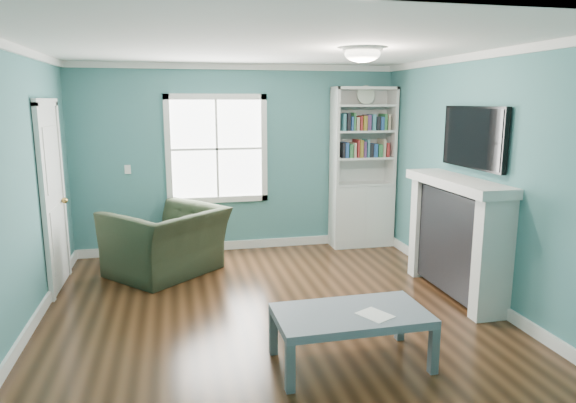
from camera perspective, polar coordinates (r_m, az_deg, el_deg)
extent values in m
plane|color=black|center=(5.18, -1.71, -12.80)|extent=(5.00, 5.00, 0.00)
plane|color=teal|center=(7.26, -5.51, 4.70)|extent=(4.50, 0.00, 4.50)
plane|color=teal|center=(2.46, 9.24, -7.96)|extent=(4.50, 0.00, 4.50)
plane|color=teal|center=(4.92, -28.50, 0.38)|extent=(0.00, 5.00, 5.00)
plane|color=teal|center=(5.67, 21.16, 2.23)|extent=(0.00, 5.00, 5.00)
plane|color=white|center=(4.77, -1.90, 17.11)|extent=(5.00, 5.00, 0.00)
cube|color=white|center=(7.48, -5.32, -4.79)|extent=(4.50, 0.03, 0.12)
cube|color=white|center=(5.26, -27.07, -13.00)|extent=(0.03, 5.00, 0.12)
cube|color=white|center=(5.96, 20.20, -9.62)|extent=(0.03, 5.00, 0.12)
cube|color=white|center=(7.21, -5.68, 14.69)|extent=(4.50, 0.04, 0.08)
cube|color=white|center=(5.62, 21.90, 15.01)|extent=(0.04, 5.00, 0.08)
cube|color=white|center=(7.21, -7.91, 5.80)|extent=(1.24, 0.01, 1.34)
cube|color=white|center=(7.17, -13.18, 5.59)|extent=(0.08, 0.06, 1.50)
cube|color=white|center=(7.27, -2.68, 5.95)|extent=(0.08, 0.06, 1.50)
cube|color=white|center=(7.29, -7.75, 0.23)|extent=(1.40, 0.06, 0.08)
cube|color=white|center=(7.16, -8.05, 11.46)|extent=(1.40, 0.06, 0.08)
cube|color=white|center=(7.19, -7.90, 5.79)|extent=(1.24, 0.03, 0.03)
cube|color=white|center=(7.19, -7.90, 5.79)|extent=(0.03, 0.03, 1.34)
cube|color=silver|center=(7.62, 8.13, -1.53)|extent=(0.90, 0.35, 0.90)
cube|color=silver|center=(7.32, 5.20, 7.12)|extent=(0.04, 0.35, 1.40)
cube|color=silver|center=(7.62, 11.42, 7.11)|extent=(0.04, 0.35, 1.40)
cube|color=silver|center=(7.61, 7.93, 7.21)|extent=(0.90, 0.02, 1.40)
cube|color=silver|center=(7.44, 8.52, 12.35)|extent=(0.90, 0.35, 0.04)
cube|color=silver|center=(7.53, 8.23, 1.96)|extent=(0.84, 0.33, 0.03)
cube|color=silver|center=(7.48, 8.31, 4.83)|extent=(0.84, 0.33, 0.03)
cube|color=silver|center=(7.45, 8.39, 7.74)|extent=(0.84, 0.33, 0.03)
cube|color=silver|center=(7.44, 8.47, 10.50)|extent=(0.84, 0.33, 0.03)
cube|color=black|center=(7.45, 8.39, 5.77)|extent=(0.70, 0.25, 0.22)
cube|color=#264C8C|center=(7.43, 8.47, 8.69)|extent=(0.70, 0.25, 0.22)
cylinder|color=beige|center=(7.40, 8.64, 11.62)|extent=(0.26, 0.06, 0.26)
cube|color=black|center=(5.89, 18.31, -4.24)|extent=(0.30, 1.20, 1.10)
cube|color=black|center=(5.93, 18.03, -6.12)|extent=(0.22, 0.65, 0.70)
cube|color=silver|center=(5.34, 21.80, -6.04)|extent=(0.36, 0.16, 1.20)
cube|color=silver|center=(6.44, 15.13, -2.77)|extent=(0.36, 0.16, 1.20)
cube|color=silver|center=(5.74, 18.36, 2.00)|extent=(0.44, 1.58, 0.10)
cube|color=black|center=(5.77, 19.94, 6.70)|extent=(0.06, 1.10, 0.65)
cube|color=silver|center=(6.30, -24.66, 0.24)|extent=(0.04, 0.80, 2.05)
cube|color=white|center=(5.86, -25.45, -0.56)|extent=(0.05, 0.08, 2.13)
cube|color=white|center=(6.73, -23.80, 0.95)|extent=(0.05, 0.08, 2.13)
cube|color=white|center=(6.20, -25.36, 9.95)|extent=(0.05, 0.98, 0.08)
sphere|color=#BF8C3F|center=(6.59, -23.57, 0.10)|extent=(0.07, 0.07, 0.07)
ellipsoid|color=white|center=(5.10, 8.27, 15.93)|extent=(0.34, 0.34, 0.15)
cylinder|color=white|center=(5.10, 8.28, 16.43)|extent=(0.38, 0.38, 0.03)
cube|color=white|center=(7.23, -17.38, 3.42)|extent=(0.08, 0.01, 0.12)
imported|color=black|center=(6.45, -13.39, -3.16)|extent=(1.47, 1.44, 1.09)
cube|color=#535D63|center=(3.93, 0.23, -18.01)|extent=(0.07, 0.07, 0.38)
cube|color=#535D63|center=(4.32, 15.88, -15.64)|extent=(0.07, 0.07, 0.38)
cube|color=#535D63|center=(4.45, -1.65, -14.36)|extent=(0.07, 0.07, 0.38)
cube|color=#535D63|center=(4.79, 12.32, -12.67)|extent=(0.07, 0.07, 0.38)
cube|color=slate|center=(4.24, 7.03, -12.47)|extent=(1.23, 0.68, 0.07)
cube|color=white|center=(4.19, 9.63, -12.32)|extent=(0.30, 0.32, 0.00)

